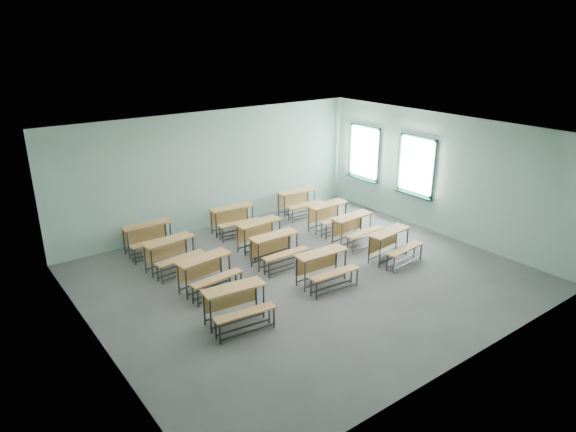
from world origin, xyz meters
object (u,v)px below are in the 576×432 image
object	(u,v)px
desk_unit_r0c2	(392,241)
desk_unit_r2c1	(261,232)
desk_unit_r2c0	(172,250)
desk_unit_r2c2	(330,213)
desk_unit_r0c1	(324,264)
desk_unit_r3c2	(299,199)
desk_unit_r3c1	(234,216)
desk_unit_r1c0	(207,269)
desk_unit_r1c2	(355,225)
desk_unit_r3c0	(149,234)
desk_unit_r0c0	(236,301)
desk_unit_r1c1	(277,246)

from	to	relation	value
desk_unit_r0c2	desk_unit_r2c1	distance (m)	3.18
desk_unit_r2c0	desk_unit_r2c2	distance (m)	4.53
desk_unit_r2c0	desk_unit_r0c2	bearing A→B (deg)	-36.85
desk_unit_r0c1	desk_unit_r3c2	distance (m)	4.44
desk_unit_r3c1	desk_unit_r2c0	bearing A→B (deg)	-148.87
desk_unit_r2c1	desk_unit_r3c1	xyz separation A→B (m)	(0.03, 1.37, 0.00)
desk_unit_r2c1	desk_unit_r1c0	bearing A→B (deg)	-155.26
desk_unit_r1c0	desk_unit_r3c1	xyz separation A→B (m)	(2.12, 2.44, 0.00)
desk_unit_r0c1	desk_unit_r1c2	xyz separation A→B (m)	(2.10, 1.26, 0.00)
desk_unit_r2c0	desk_unit_r3c0	bearing A→B (deg)	85.66
desk_unit_r3c2	desk_unit_r0c1	bearing A→B (deg)	-118.22
desk_unit_r0c0	desk_unit_r1c0	xyz separation A→B (m)	(0.19, 1.49, 0.00)
desk_unit_r0c1	desk_unit_r1c1	bearing A→B (deg)	103.42
desk_unit_r3c0	desk_unit_r3c2	size ratio (longest dim) A/B	0.99
desk_unit_r1c0	desk_unit_r2c2	xyz separation A→B (m)	(4.35, 1.10, 0.00)
desk_unit_r2c1	desk_unit_r0c1	bearing A→B (deg)	-91.31
desk_unit_r1c2	desk_unit_r3c1	size ratio (longest dim) A/B	0.98
desk_unit_r0c0	desk_unit_r0c2	bearing A→B (deg)	9.18
desk_unit_r3c1	desk_unit_r1c0	bearing A→B (deg)	-125.48
desk_unit_r1c0	desk_unit_r0c0	bearing A→B (deg)	-102.90
desk_unit_r2c1	desk_unit_r3c2	world-z (taller)	same
desk_unit_r0c0	desk_unit_r0c2	xyz separation A→B (m)	(4.41, 0.21, 0.00)
desk_unit_r0c1	desk_unit_r1c2	bearing A→B (deg)	34.38
desk_unit_r1c1	desk_unit_r3c2	world-z (taller)	same
desk_unit_r0c0	desk_unit_r1c0	size ratio (longest dim) A/B	1.01
desk_unit_r1c0	desk_unit_r2c1	world-z (taller)	same
desk_unit_r0c1	desk_unit_r0c2	xyz separation A→B (m)	(2.09, -0.03, 0.00)
desk_unit_r0c2	desk_unit_r3c2	size ratio (longest dim) A/B	1.04
desk_unit_r2c0	desk_unit_r3c2	size ratio (longest dim) A/B	1.04
desk_unit_r1c0	desk_unit_r3c2	xyz separation A→B (m)	(4.41, 2.56, 0.00)
desk_unit_r1c1	desk_unit_r1c0	bearing A→B (deg)	-175.33
desk_unit_r0c0	desk_unit_r3c1	xyz separation A→B (m)	(2.31, 3.94, 0.00)
desk_unit_r1c1	desk_unit_r3c0	distance (m)	3.21
desk_unit_r3c1	desk_unit_r3c2	bearing A→B (deg)	8.47
desk_unit_r0c2	desk_unit_r2c1	xyz separation A→B (m)	(-2.13, 2.36, 0.00)
desk_unit_r1c2	desk_unit_r2c1	size ratio (longest dim) A/B	1.01
desk_unit_r1c1	desk_unit_r2c2	distance (m)	2.64
desk_unit_r0c0	desk_unit_r0c1	bearing A→B (deg)	12.32
desk_unit_r1c0	desk_unit_r1c1	distance (m)	1.90
desk_unit_r3c0	desk_unit_r2c0	bearing A→B (deg)	-86.93
desk_unit_r0c1	desk_unit_r2c2	xyz separation A→B (m)	(2.22, 2.35, 0.00)
desk_unit_r2c2	desk_unit_r3c0	world-z (taller)	same
desk_unit_r1c2	desk_unit_r3c0	world-z (taller)	same
desk_unit_r0c1	desk_unit_r2c1	xyz separation A→B (m)	(-0.05, 2.33, 0.00)
desk_unit_r0c0	desk_unit_r2c1	world-z (taller)	same
desk_unit_r0c1	desk_unit_r0c0	bearing A→B (deg)	-170.73
desk_unit_r0c2	desk_unit_r1c1	xyz separation A→B (m)	(-2.33, 1.42, 0.00)
desk_unit_r1c0	desk_unit_r3c2	size ratio (longest dim) A/B	1.03
desk_unit_r2c2	desk_unit_r0c0	bearing A→B (deg)	-151.48
desk_unit_r0c2	desk_unit_r3c2	distance (m)	3.85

